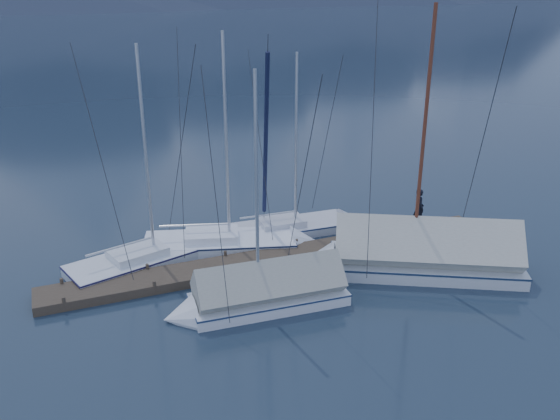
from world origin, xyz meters
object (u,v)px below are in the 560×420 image
object	(u,v)px
sailboat_open_mid	(242,243)
sailboat_open_left	(166,254)
sailboat_open_right	(305,227)
sailboat_covered_near	(408,257)
sailboat_covered_far	(255,296)
person	(419,208)

from	to	relation	value
sailboat_open_mid	sailboat_open_left	bearing A→B (deg)	176.43
sailboat_open_left	sailboat_open_mid	distance (m)	3.12
sailboat_open_mid	sailboat_open_right	bearing A→B (deg)	12.09
sailboat_covered_near	sailboat_open_right	bearing A→B (deg)	112.77
sailboat_covered_near	sailboat_covered_far	distance (m)	6.29
sailboat_open_mid	sailboat_open_right	world-z (taller)	sailboat_open_mid
sailboat_covered_far	sailboat_covered_near	bearing A→B (deg)	3.82
sailboat_open_left	person	xyz separation A→B (m)	(10.61, -1.67, 1.03)
sailboat_open_left	sailboat_covered_near	distance (m)	9.43
sailboat_covered_far	person	distance (m)	9.19
sailboat_open_right	sailboat_covered_far	bearing A→B (deg)	-128.18
sailboat_open_mid	sailboat_covered_near	distance (m)	6.73
sailboat_open_left	sailboat_covered_far	size ratio (longest dim) A/B	1.05
sailboat_covered_near	person	bearing A→B (deg)	50.42
sailboat_open_left	sailboat_open_right	size ratio (longest dim) A/B	1.08
sailboat_covered_near	sailboat_covered_far	bearing A→B (deg)	-176.18
sailboat_covered_near	sailboat_covered_far	world-z (taller)	sailboat_covered_near
sailboat_open_left	sailboat_open_mid	world-z (taller)	sailboat_open_mid
person	sailboat_covered_near	bearing A→B (deg)	150.95
sailboat_open_right	sailboat_covered_near	distance (m)	5.36
sailboat_open_left	sailboat_covered_near	bearing A→B (deg)	-28.24
sailboat_covered_far	person	size ratio (longest dim) A/B	5.15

